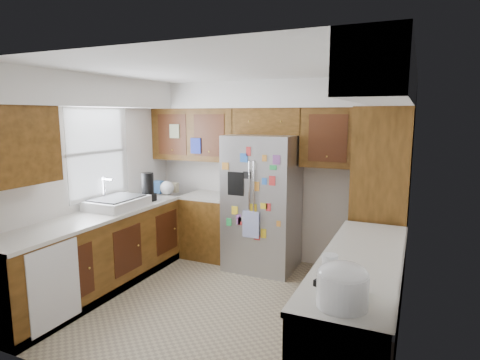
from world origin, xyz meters
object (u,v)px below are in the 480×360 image
pantry (381,200)px  paper_towel (330,272)px  rice_cooker (343,284)px  fridge (262,203)px

pantry → paper_towel: (-0.12, -2.32, -0.04)m
rice_cooker → paper_towel: (-0.12, 0.21, -0.02)m
pantry → rice_cooker: 2.53m
fridge → rice_cooker: (1.50, -2.58, 0.16)m
fridge → rice_cooker: fridge is taller
paper_towel → fridge: bearing=120.2°
fridge → paper_towel: 2.75m
pantry → fridge: bearing=177.9°
pantry → rice_cooker: size_ratio=6.75×
pantry → paper_towel: pantry is taller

